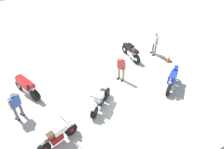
% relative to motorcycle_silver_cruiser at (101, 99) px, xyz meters
% --- Properties ---
extents(ground_plane, '(40.00, 40.00, 0.00)m').
position_rel_motorcycle_silver_cruiser_xyz_m(ground_plane, '(-1.23, -0.05, -0.52)').
color(ground_plane, '#B7B2A8').
extents(motorcycle_silver_cruiser, '(1.73, 1.37, 1.09)m').
position_rel_motorcycle_silver_cruiser_xyz_m(motorcycle_silver_cruiser, '(0.00, 0.00, 0.00)').
color(motorcycle_silver_cruiser, black).
rests_on(motorcycle_silver_cruiser, ground).
extents(motorcycle_black_cruiser, '(0.70, 2.09, 1.09)m').
position_rel_motorcycle_silver_cruiser_xyz_m(motorcycle_black_cruiser, '(-3.85, -3.02, 0.00)').
color(motorcycle_black_cruiser, black).
rests_on(motorcycle_black_cruiser, ground).
extents(motorcycle_cream_vintage, '(1.92, 0.81, 1.07)m').
position_rel_motorcycle_silver_cruiser_xyz_m(motorcycle_cream_vintage, '(2.59, 1.00, -0.03)').
color(motorcycle_cream_vintage, black).
rests_on(motorcycle_cream_vintage, ground).
extents(motorcycle_blue_sportbike, '(1.73, 1.24, 1.14)m').
position_rel_motorcycle_silver_cruiser_xyz_m(motorcycle_blue_sportbike, '(-4.15, 0.65, 0.07)').
color(motorcycle_blue_sportbike, black).
rests_on(motorcycle_blue_sportbike, ground).
extents(motorcycle_red_sportbike, '(1.03, 1.85, 1.14)m').
position_rel_motorcycle_silver_cruiser_xyz_m(motorcycle_red_sportbike, '(3.05, -2.81, 0.07)').
color(motorcycle_red_sportbike, black).
rests_on(motorcycle_red_sportbike, ground).
extents(person_in_blue_shirt, '(0.57, 0.50, 1.65)m').
position_rel_motorcycle_silver_cruiser_xyz_m(person_in_blue_shirt, '(3.74, -1.30, 0.42)').
color(person_in_blue_shirt, '#59595B').
rests_on(person_in_blue_shirt, ground).
extents(person_in_red_shirt, '(0.44, 0.62, 1.62)m').
position_rel_motorcycle_silver_cruiser_xyz_m(person_in_red_shirt, '(-2.07, -1.39, 0.39)').
color(person_in_red_shirt, gray).
rests_on(person_in_red_shirt, ground).
extents(person_in_white_shirt, '(0.39, 0.65, 1.67)m').
position_rel_motorcycle_silver_cruiser_xyz_m(person_in_white_shirt, '(-5.57, -2.67, 0.43)').
color(person_in_white_shirt, gray).
rests_on(person_in_white_shirt, ground).
extents(traffic_cone, '(0.36, 0.36, 0.53)m').
position_rel_motorcycle_silver_cruiser_xyz_m(traffic_cone, '(-5.86, -1.46, -0.26)').
color(traffic_cone, black).
rests_on(traffic_cone, ground).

